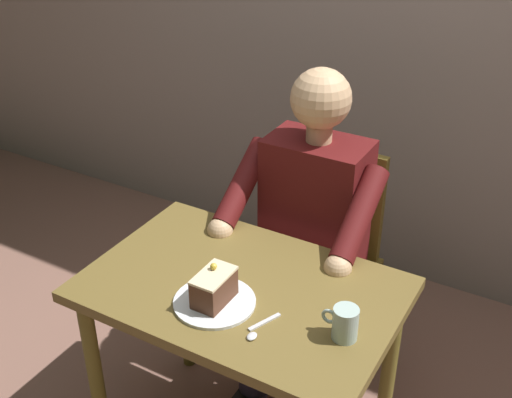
% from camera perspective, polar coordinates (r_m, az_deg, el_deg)
% --- Properties ---
extents(dining_table, '(0.95, 0.63, 0.73)m').
position_cam_1_polar(dining_table, '(2.04, -1.25, -9.98)').
color(dining_table, brown).
rests_on(dining_table, ground).
extents(chair, '(0.42, 0.42, 0.89)m').
position_cam_1_polar(chair, '(2.56, 5.93, -4.58)').
color(chair, olive).
rests_on(chair, ground).
extents(seated_person, '(0.53, 0.58, 1.26)m').
position_cam_1_polar(seated_person, '(2.34, 4.40, -3.25)').
color(seated_person, '#561314').
rests_on(seated_person, ground).
extents(dessert_plate, '(0.24, 0.24, 0.01)m').
position_cam_1_polar(dessert_plate, '(1.91, -3.69, -9.08)').
color(dessert_plate, white).
rests_on(dessert_plate, dining_table).
extents(cake_slice, '(0.08, 0.14, 0.12)m').
position_cam_1_polar(cake_slice, '(1.87, -3.74, -7.81)').
color(cake_slice, '#563121').
rests_on(cake_slice, dessert_plate).
extents(coffee_cup, '(0.11, 0.07, 0.10)m').
position_cam_1_polar(coffee_cup, '(1.78, 7.85, -10.79)').
color(coffee_cup, '#ABC4BE').
rests_on(coffee_cup, dining_table).
extents(dessert_spoon, '(0.05, 0.14, 0.01)m').
position_cam_1_polar(dessert_spoon, '(1.81, 0.16, -11.48)').
color(dessert_spoon, silver).
rests_on(dessert_spoon, dining_table).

